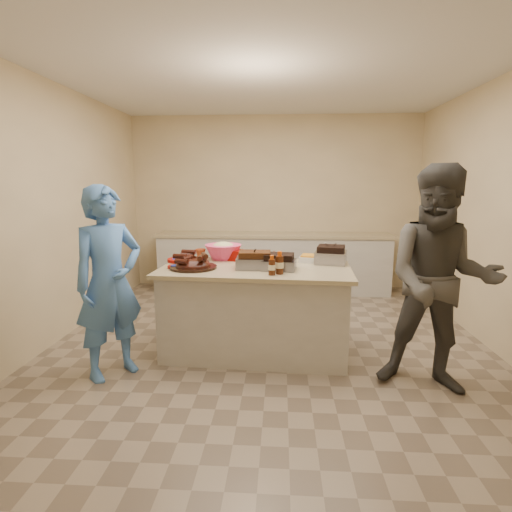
# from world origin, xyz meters

# --- Properties ---
(room) EXTENTS (4.50, 5.00, 2.70)m
(room) POSITION_xyz_m (0.00, 0.00, 0.00)
(room) COLOR beige
(room) RESTS_ON ground
(back_counter) EXTENTS (3.60, 0.64, 0.90)m
(back_counter) POSITION_xyz_m (0.00, 2.20, 0.45)
(back_counter) COLOR beige
(back_counter) RESTS_ON ground
(island) EXTENTS (1.87, 1.06, 0.86)m
(island) POSITION_xyz_m (-0.13, -0.13, 0.00)
(island) COLOR beige
(island) RESTS_ON ground
(rib_platter) EXTENTS (0.49, 0.49, 0.18)m
(rib_platter) POSITION_xyz_m (-0.72, -0.22, 0.86)
(rib_platter) COLOR #40160C
(rib_platter) RESTS_ON island
(pulled_pork_tray) EXTENTS (0.35, 0.27, 0.11)m
(pulled_pork_tray) POSITION_xyz_m (-0.13, -0.18, 0.86)
(pulled_pork_tray) COLOR #47230F
(pulled_pork_tray) RESTS_ON island
(brisket_tray) EXTENTS (0.33, 0.29, 0.09)m
(brisket_tray) POSITION_xyz_m (0.10, -0.22, 0.86)
(brisket_tray) COLOR black
(brisket_tray) RESTS_ON island
(roasting_pan) EXTENTS (0.36, 0.36, 0.12)m
(roasting_pan) POSITION_xyz_m (0.62, 0.11, 0.86)
(roasting_pan) COLOR gray
(roasting_pan) RESTS_ON island
(coleslaw_bowl) EXTENTS (0.41, 0.41, 0.27)m
(coleslaw_bowl) POSITION_xyz_m (-0.50, 0.26, 0.86)
(coleslaw_bowl) COLOR #F53E7A
(coleslaw_bowl) RESTS_ON island
(sausage_plate) EXTENTS (0.32, 0.32, 0.05)m
(sausage_plate) POSITION_xyz_m (-0.00, 0.24, 0.86)
(sausage_plate) COLOR silver
(sausage_plate) RESTS_ON island
(mac_cheese_dish) EXTENTS (0.32, 0.26, 0.08)m
(mac_cheese_dish) POSITION_xyz_m (0.46, 0.17, 0.86)
(mac_cheese_dish) COLOR orange
(mac_cheese_dish) RESTS_ON island
(bbq_bottle_a) EXTENTS (0.06, 0.06, 0.18)m
(bbq_bottle_a) POSITION_xyz_m (0.04, -0.46, 0.86)
(bbq_bottle_a) COLOR #3E1A0A
(bbq_bottle_a) RESTS_ON island
(bbq_bottle_b) EXTENTS (0.07, 0.07, 0.20)m
(bbq_bottle_b) POSITION_xyz_m (0.11, -0.41, 0.86)
(bbq_bottle_b) COLOR #3E1A0A
(bbq_bottle_b) RESTS_ON island
(mustard_bottle) EXTENTS (0.05, 0.05, 0.13)m
(mustard_bottle) POSITION_xyz_m (-0.26, -0.06, 0.86)
(mustard_bottle) COLOR yellow
(mustard_bottle) RESTS_ON island
(sauce_bowl) EXTENTS (0.12, 0.05, 0.12)m
(sauce_bowl) POSITION_xyz_m (-0.08, -0.00, 0.86)
(sauce_bowl) COLOR silver
(sauce_bowl) RESTS_ON island
(plate_stack_large) EXTENTS (0.27, 0.27, 0.03)m
(plate_stack_large) POSITION_xyz_m (-0.93, 0.10, 0.86)
(plate_stack_large) COLOR #930B04
(plate_stack_large) RESTS_ON island
(plate_stack_small) EXTENTS (0.17, 0.17, 0.02)m
(plate_stack_small) POSITION_xyz_m (-0.89, -0.21, 0.86)
(plate_stack_small) COLOR #930B04
(plate_stack_small) RESTS_ON island
(plastic_cup) EXTENTS (0.12, 0.11, 0.11)m
(plastic_cup) POSITION_xyz_m (-0.75, 0.29, 0.86)
(plastic_cup) COLOR #9B401B
(plastic_cup) RESTS_ON island
(basket_stack) EXTENTS (0.25, 0.21, 0.11)m
(basket_stack) POSITION_xyz_m (-0.33, 0.20, 0.86)
(basket_stack) COLOR #930B04
(basket_stack) RESTS_ON island
(guest_blue) EXTENTS (1.65, 1.53, 0.40)m
(guest_blue) POSITION_xyz_m (-1.34, -0.69, 0.00)
(guest_blue) COLOR #497DC8
(guest_blue) RESTS_ON ground
(guest_gray) EXTENTS (1.35, 1.99, 0.69)m
(guest_gray) POSITION_xyz_m (1.37, -0.77, 0.00)
(guest_gray) COLOR #504D48
(guest_gray) RESTS_ON ground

